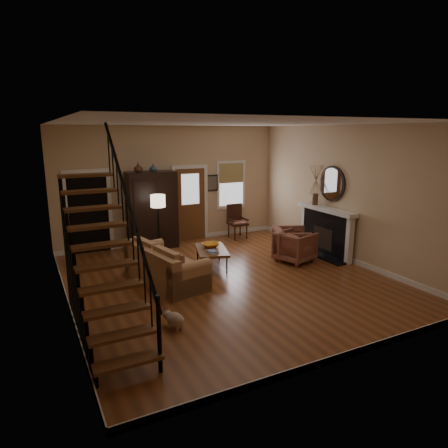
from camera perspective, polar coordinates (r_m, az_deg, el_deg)
name	(u,v)px	position (r m, az deg, el deg)	size (l,w,h in m)	color
room	(180,201)	(9.72, -6.36, 3.34)	(7.00, 7.33, 3.30)	brown
staircase	(103,237)	(6.19, -16.91, -1.81)	(0.94, 2.80, 3.20)	brown
fireplace	(327,227)	(10.62, 14.49, -0.40)	(0.33, 1.95, 2.30)	black
armoire	(152,210)	(11.01, -10.24, 1.94)	(1.30, 0.60, 2.10)	black
vase_a	(138,168)	(10.66, -12.16, 7.88)	(0.24, 0.24, 0.25)	#4C2619
vase_b	(153,168)	(10.77, -10.08, 7.92)	(0.20, 0.20, 0.21)	#334C60
sofa	(165,264)	(8.56, -8.39, -5.74)	(0.91, 2.10, 0.78)	#B27E51
coffee_table	(211,258)	(9.45, -1.80, -4.87)	(0.68, 1.17, 0.45)	brown
bowl	(211,245)	(9.52, -1.92, -3.02)	(0.40, 0.40, 0.10)	orange
books	(212,252)	(9.07, -1.69, -3.98)	(0.21, 0.29, 0.05)	beige
armchair_left	(295,246)	(9.97, 10.10, -3.18)	(0.81, 0.83, 0.76)	maroon
armchair_right	(291,243)	(10.19, 9.61, -2.73)	(0.84, 0.86, 0.79)	maroon
floor_lamp	(159,226)	(10.22, -9.30, -0.31)	(0.37, 0.37, 1.60)	black
side_chair	(238,222)	(11.91, 1.97, 0.32)	(0.54, 0.54, 1.02)	#351C10
dog	(175,320)	(6.70, -6.98, -13.52)	(0.23, 0.39, 0.28)	#D0AC8E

